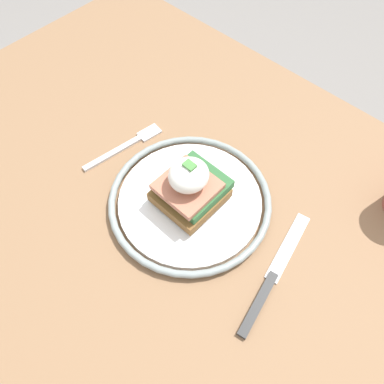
% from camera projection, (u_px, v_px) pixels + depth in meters
% --- Properties ---
extents(ground_plane, '(6.00, 6.00, 0.00)m').
position_uv_depth(ground_plane, '(193.00, 323.00, 1.19)').
color(ground_plane, gray).
extents(dining_table, '(1.03, 0.67, 0.76)m').
position_uv_depth(dining_table, '(193.00, 239.00, 0.66)').
color(dining_table, '#846042').
rests_on(dining_table, ground_plane).
extents(plate, '(0.24, 0.24, 0.02)m').
position_uv_depth(plate, '(192.00, 202.00, 0.54)').
color(plate, white).
rests_on(plate, dining_table).
extents(sandwich, '(0.09, 0.11, 0.08)m').
position_uv_depth(sandwich, '(191.00, 187.00, 0.51)').
color(sandwich, brown).
rests_on(sandwich, plate).
extents(fork, '(0.04, 0.14, 0.00)m').
position_uv_depth(fork, '(127.00, 145.00, 0.60)').
color(fork, silver).
rests_on(fork, dining_table).
extents(knife, '(0.05, 0.19, 0.01)m').
position_uv_depth(knife, '(270.00, 281.00, 0.48)').
color(knife, '#2D2D2D').
rests_on(knife, dining_table).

